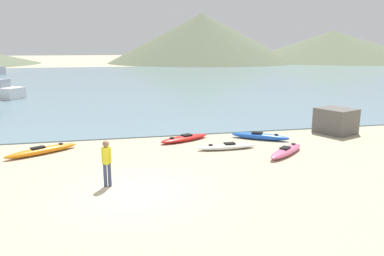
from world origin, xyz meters
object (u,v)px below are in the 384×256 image
Objects in this scene: kayak_on_sand_0 at (260,136)px; moored_boat_0 at (5,92)px; kayak_on_sand_2 at (42,151)px; kayak_on_sand_3 at (286,151)px; kayak_on_sand_1 at (184,138)px; person_near_foreground at (107,160)px; kayak_on_sand_4 at (227,147)px; shoreline_rock at (336,121)px.

moored_boat_0 is at bearing 130.98° from kayak_on_sand_0.
moored_boat_0 is (-6.11, 19.43, 0.51)m from kayak_on_sand_2.
kayak_on_sand_1 is at bearing 138.79° from kayak_on_sand_3.
kayak_on_sand_0 is at bearing 90.70° from kayak_on_sand_3.
moored_boat_0 reaches higher than kayak_on_sand_1.
kayak_on_sand_0 is at bearing 2.05° from kayak_on_sand_2.
kayak_on_sand_2 is at bearing 121.27° from person_near_foreground.
kayak_on_sand_4 is at bearing 147.69° from kayak_on_sand_3.
shoreline_rock is at bearing -0.48° from kayak_on_sand_1.
moored_boat_0 is at bearing 124.97° from kayak_on_sand_4.
person_near_foreground is 25.70m from moored_boat_0.
shoreline_rock is (4.55, 3.31, 0.51)m from kayak_on_sand_3.
shoreline_rock is (21.13, -18.59, 0.02)m from moored_boat_0.
shoreline_rock reaches higher than kayak_on_sand_2.
kayak_on_sand_0 reaches higher than kayak_on_sand_2.
kayak_on_sand_3 is at bearing -32.31° from kayak_on_sand_4.
shoreline_rock is (4.58, 0.46, 0.52)m from kayak_on_sand_0.
kayak_on_sand_2 is (-6.61, -0.90, 0.02)m from kayak_on_sand_1.
kayak_on_sand_1 is 8.43m from shoreline_rock.
person_near_foreground is at bearing -146.45° from kayak_on_sand_0.
moored_boat_0 is at bearing 138.66° from shoreline_rock.
kayak_on_sand_4 is 24.99m from moored_boat_0.
kayak_on_sand_0 is 2.85m from kayak_on_sand_3.
moored_boat_0 reaches higher than shoreline_rock.
kayak_on_sand_1 is 5.13m from kayak_on_sand_3.
kayak_on_sand_3 is 1.38× the size of shoreline_rock.
moored_boat_0 is at bearing 107.47° from kayak_on_sand_2.
kayak_on_sand_1 is 6.67m from kayak_on_sand_2.
kayak_on_sand_3 is (0.03, -2.85, 0.00)m from kayak_on_sand_0.
shoreline_rock is (6.81, 1.88, 0.55)m from kayak_on_sand_4.
kayak_on_sand_2 is 8.27m from kayak_on_sand_4.
person_near_foreground is (-7.63, -2.19, 0.75)m from kayak_on_sand_3.
kayak_on_sand_1 is 6.78m from person_near_foreground.
kayak_on_sand_0 is 1.74× the size of person_near_foreground.
kayak_on_sand_4 is (1.59, -1.95, -0.01)m from kayak_on_sand_1.
kayak_on_sand_4 is at bearing -55.03° from moored_boat_0.
person_near_foreground reaches higher than shoreline_rock.
shoreline_rock is at bearing 24.30° from person_near_foreground.
person_near_foreground is at bearing -124.11° from kayak_on_sand_1.
shoreline_rock is at bearing 3.18° from kayak_on_sand_2.
kayak_on_sand_1 is 22.48m from moored_boat_0.
shoreline_rock is (12.18, 5.50, -0.24)m from person_near_foreground.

